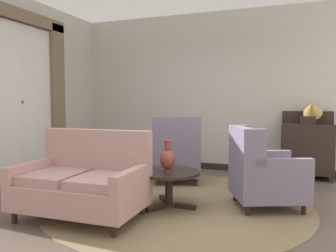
{
  "coord_description": "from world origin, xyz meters",
  "views": [
    {
      "loc": [
        1.4,
        -3.82,
        1.33
      ],
      "look_at": [
        -0.32,
        0.81,
        0.98
      ],
      "focal_mm": 35.9,
      "sensor_mm": 36.0,
      "label": 1
    }
  ],
  "objects": [
    {
      "name": "settee",
      "position": [
        -0.85,
        -0.57,
        0.41
      ],
      "size": [
        1.45,
        0.9,
        1.0
      ],
      "rotation": [
        0.0,
        0.0,
        0.02
      ],
      "color": "tan",
      "rests_on": "ground"
    },
    {
      "name": "wall_left",
      "position": [
        -2.88,
        0.82,
        1.55
      ],
      "size": [
        0.08,
        3.85,
        3.09
      ],
      "primitive_type": "cube",
      "color": "#BCB7AD",
      "rests_on": "ground"
    },
    {
      "name": "armchair_foreground_right",
      "position": [
        -0.39,
        1.4,
        0.46
      ],
      "size": [
        0.99,
        1.05,
        1.11
      ],
      "rotation": [
        0.0,
        0.0,
        3.45
      ],
      "color": "slate",
      "rests_on": "ground"
    },
    {
      "name": "gramophone",
      "position": [
        1.69,
        2.37,
        1.19
      ],
      "size": [
        0.37,
        0.45,
        0.48
      ],
      "color": "black",
      "rests_on": "sideboard"
    },
    {
      "name": "ground",
      "position": [
        0.0,
        0.0,
        0.0
      ],
      "size": [
        8.07,
        8.07,
        0.0
      ],
      "primitive_type": "plane",
      "color": "brown"
    },
    {
      "name": "porcelain_vase",
      "position": [
        -0.07,
        0.11,
        0.63
      ],
      "size": [
        0.2,
        0.2,
        0.4
      ],
      "color": "brown",
      "rests_on": "coffee_table"
    },
    {
      "name": "baseboard_back",
      "position": [
        0.0,
        2.69,
        0.06
      ],
      "size": [
        5.76,
        0.03,
        0.12
      ],
      "primitive_type": "cube",
      "color": "black",
      "rests_on": "ground"
    },
    {
      "name": "area_rug",
      "position": [
        0.0,
        0.3,
        0.01
      ],
      "size": [
        3.44,
        3.44,
        0.01
      ],
      "primitive_type": "cylinder",
      "color": "#847051",
      "rests_on": "ground"
    },
    {
      "name": "sideboard",
      "position": [
        1.65,
        2.45,
        0.54
      ],
      "size": [
        0.85,
        0.42,
        1.18
      ],
      "color": "black",
      "rests_on": "ground"
    },
    {
      "name": "armchair_near_window",
      "position": [
        1.05,
        0.49,
        0.44
      ],
      "size": [
        1.06,
        1.02,
        1.03
      ],
      "rotation": [
        0.0,
        0.0,
        1.98
      ],
      "color": "slate",
      "rests_on": "ground"
    },
    {
      "name": "window_with_curtains",
      "position": [
        -2.78,
        0.55,
        1.5
      ],
      "size": [
        0.12,
        2.02,
        2.83
      ],
      "color": "silver"
    },
    {
      "name": "wall_back",
      "position": [
        0.0,
        2.75,
        1.55
      ],
      "size": [
        5.92,
        0.08,
        3.09
      ],
      "primitive_type": "cube",
      "color": "#BCB7AD",
      "rests_on": "ground"
    },
    {
      "name": "coffee_table",
      "position": [
        -0.05,
        0.11,
        0.37
      ],
      "size": [
        0.79,
        0.79,
        0.47
      ],
      "color": "black",
      "rests_on": "ground"
    }
  ]
}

